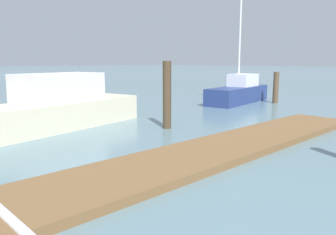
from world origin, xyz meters
name	(u,v)px	position (x,y,z in m)	size (l,w,h in m)	color
floating_dock	(220,149)	(3.13, 7.93, 0.09)	(13.27, 2.00, 0.18)	brown
dock_piling_2	(276,88)	(13.89, 12.19, 0.88)	(0.31, 0.31, 1.76)	brown
dock_piling_4	(167,95)	(4.39, 11.22, 1.18)	(0.30, 0.30, 2.37)	#473826
moored_boat_0	(239,92)	(12.58, 13.77, 0.64)	(5.46, 2.33, 6.89)	navy
moored_boat_2	(52,109)	(1.41, 13.91, 0.73)	(7.40, 3.26, 1.94)	beige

